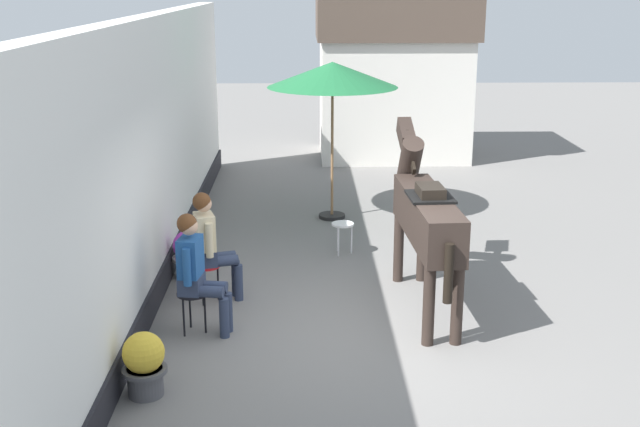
# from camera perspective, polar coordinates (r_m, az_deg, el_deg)

# --- Properties ---
(ground_plane) EXTENTS (40.00, 40.00, 0.00)m
(ground_plane) POSITION_cam_1_polar(r_m,az_deg,el_deg) (11.90, 1.74, -2.42)
(ground_plane) COLOR slate
(pub_facade_wall) EXTENTS (0.34, 14.00, 3.40)m
(pub_facade_wall) POSITION_cam_1_polar(r_m,az_deg,el_deg) (10.21, -12.20, 3.03)
(pub_facade_wall) COLOR white
(pub_facade_wall) RESTS_ON ground_plane
(distant_cottage) EXTENTS (3.40, 2.60, 3.50)m
(distant_cottage) POSITION_cam_1_polar(r_m,az_deg,el_deg) (18.04, 5.24, 9.77)
(distant_cottage) COLOR silver
(distant_cottage) RESTS_ON ground_plane
(seated_visitor_near) EXTENTS (0.61, 0.49, 1.39)m
(seated_visitor_near) POSITION_cam_1_polar(r_m,az_deg,el_deg) (8.91, -8.80, -3.83)
(seated_visitor_near) COLOR black
(seated_visitor_near) RESTS_ON ground_plane
(seated_visitor_far) EXTENTS (0.61, 0.48, 1.39)m
(seated_visitor_far) POSITION_cam_1_polar(r_m,az_deg,el_deg) (9.79, -7.83, -1.96)
(seated_visitor_far) COLOR red
(seated_visitor_far) RESTS_ON ground_plane
(saddled_horse_center) EXTENTS (0.55, 3.00, 2.06)m
(saddled_horse_center) POSITION_cam_1_polar(r_m,az_deg,el_deg) (9.52, 7.51, -0.05)
(saddled_horse_center) COLOR #2D231E
(saddled_horse_center) RESTS_ON ground_plane
(flower_planter_near) EXTENTS (0.43, 0.43, 0.64)m
(flower_planter_near) POSITION_cam_1_polar(r_m,az_deg,el_deg) (7.86, -12.43, -10.37)
(flower_planter_near) COLOR #4C4C51
(flower_planter_near) RESTS_ON ground_plane
(flower_planter_far) EXTENTS (0.43, 0.43, 0.64)m
(flower_planter_far) POSITION_cam_1_polar(r_m,az_deg,el_deg) (10.77, -9.38, -2.80)
(flower_planter_far) COLOR beige
(flower_planter_far) RESTS_ON ground_plane
(cafe_parasol) EXTENTS (2.10, 2.10, 2.58)m
(cafe_parasol) POSITION_cam_1_polar(r_m,az_deg,el_deg) (12.91, 0.90, 9.81)
(cafe_parasol) COLOR black
(cafe_parasol) RESTS_ON ground_plane
(spare_stool_white) EXTENTS (0.32, 0.32, 0.46)m
(spare_stool_white) POSITION_cam_1_polar(r_m,az_deg,el_deg) (11.51, 1.63, -0.98)
(spare_stool_white) COLOR white
(spare_stool_white) RESTS_ON ground_plane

